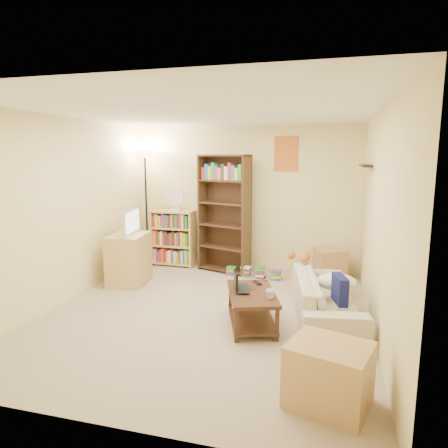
{
  "coord_description": "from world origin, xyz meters",
  "views": [
    {
      "loc": [
        1.46,
        -4.6,
        1.98
      ],
      "look_at": [
        0.06,
        0.67,
        1.05
      ],
      "focal_mm": 32.0,
      "sensor_mm": 36.0,
      "label": 1
    }
  ],
  "objects_px": {
    "tabby_cat": "(303,257)",
    "end_cabinet": "(329,375)",
    "laptop": "(247,289)",
    "television": "(127,223)",
    "floor_lamp": "(145,174)",
    "side_table": "(330,264)",
    "tall_bookshelf": "(224,211)",
    "tv_stand": "(129,259)",
    "short_bookshelf": "(173,238)",
    "coffee_table": "(252,304)",
    "mug": "(270,294)",
    "desk_fan": "(174,198)",
    "sofa": "(326,297)"
  },
  "relations": [
    {
      "from": "desk_fan",
      "to": "side_table",
      "type": "xyz_separation_m",
      "value": [
        2.72,
        -0.1,
        -0.99
      ]
    },
    {
      "from": "laptop",
      "to": "television",
      "type": "height_order",
      "value": "television"
    },
    {
      "from": "laptop",
      "to": "mug",
      "type": "xyz_separation_m",
      "value": [
        0.3,
        -0.2,
        0.04
      ]
    },
    {
      "from": "coffee_table",
      "to": "television",
      "type": "relative_size",
      "value": 1.61
    },
    {
      "from": "desk_fan",
      "to": "side_table",
      "type": "distance_m",
      "value": 2.89
    },
    {
      "from": "floor_lamp",
      "to": "side_table",
      "type": "height_order",
      "value": "floor_lamp"
    },
    {
      "from": "coffee_table",
      "to": "end_cabinet",
      "type": "distance_m",
      "value": 1.59
    },
    {
      "from": "tabby_cat",
      "to": "desk_fan",
      "type": "relative_size",
      "value": 0.91
    },
    {
      "from": "laptop",
      "to": "end_cabinet",
      "type": "xyz_separation_m",
      "value": [
        0.95,
        -1.38,
        -0.17
      ]
    },
    {
      "from": "floor_lamp",
      "to": "end_cabinet",
      "type": "distance_m",
      "value": 5.01
    },
    {
      "from": "tall_bookshelf",
      "to": "side_table",
      "type": "relative_size",
      "value": 4.03
    },
    {
      "from": "coffee_table",
      "to": "side_table",
      "type": "xyz_separation_m",
      "value": [
        0.87,
        2.12,
        -0.02
      ]
    },
    {
      "from": "coffee_table",
      "to": "laptop",
      "type": "distance_m",
      "value": 0.18
    },
    {
      "from": "tv_stand",
      "to": "tall_bookshelf",
      "type": "relative_size",
      "value": 0.39
    },
    {
      "from": "television",
      "to": "side_table",
      "type": "height_order",
      "value": "television"
    },
    {
      "from": "coffee_table",
      "to": "tall_bookshelf",
      "type": "height_order",
      "value": "tall_bookshelf"
    },
    {
      "from": "laptop",
      "to": "side_table",
      "type": "height_order",
      "value": "side_table"
    },
    {
      "from": "floor_lamp",
      "to": "side_table",
      "type": "relative_size",
      "value": 4.21
    },
    {
      "from": "coffee_table",
      "to": "sofa",
      "type": "bearing_deg",
      "value": 11.25
    },
    {
      "from": "coffee_table",
      "to": "short_bookshelf",
      "type": "distance_m",
      "value": 2.97
    },
    {
      "from": "laptop",
      "to": "short_bookshelf",
      "type": "bearing_deg",
      "value": 23.99
    },
    {
      "from": "television",
      "to": "desk_fan",
      "type": "xyz_separation_m",
      "value": [
        0.33,
        1.12,
        0.28
      ]
    },
    {
      "from": "sofa",
      "to": "mug",
      "type": "distance_m",
      "value": 0.89
    },
    {
      "from": "laptop",
      "to": "short_bookshelf",
      "type": "relative_size",
      "value": 0.41
    },
    {
      "from": "laptop",
      "to": "floor_lamp",
      "type": "xyz_separation_m",
      "value": [
        -2.31,
        2.15,
        1.24
      ]
    },
    {
      "from": "sofa",
      "to": "desk_fan",
      "type": "xyz_separation_m",
      "value": [
        -2.68,
        1.75,
        0.98
      ]
    },
    {
      "from": "coffee_table",
      "to": "tall_bookshelf",
      "type": "relative_size",
      "value": 0.52
    },
    {
      "from": "tall_bookshelf",
      "to": "tv_stand",
      "type": "bearing_deg",
      "value": -124.49
    },
    {
      "from": "tv_stand",
      "to": "tall_bookshelf",
      "type": "height_order",
      "value": "tall_bookshelf"
    },
    {
      "from": "television",
      "to": "tv_stand",
      "type": "bearing_deg",
      "value": -0.0
    },
    {
      "from": "laptop",
      "to": "desk_fan",
      "type": "height_order",
      "value": "desk_fan"
    },
    {
      "from": "desk_fan",
      "to": "sofa",
      "type": "bearing_deg",
      "value": -33.14
    },
    {
      "from": "side_table",
      "to": "end_cabinet",
      "type": "height_order",
      "value": "end_cabinet"
    },
    {
      "from": "mug",
      "to": "tv_stand",
      "type": "bearing_deg",
      "value": 152.48
    },
    {
      "from": "end_cabinet",
      "to": "television",
      "type": "bearing_deg",
      "value": 141.51
    },
    {
      "from": "television",
      "to": "floor_lamp",
      "type": "relative_size",
      "value": 0.31
    },
    {
      "from": "laptop",
      "to": "television",
      "type": "xyz_separation_m",
      "value": [
        -2.11,
        1.05,
        0.54
      ]
    },
    {
      "from": "laptop",
      "to": "short_bookshelf",
      "type": "xyz_separation_m",
      "value": [
        -1.83,
        2.22,
        0.07
      ]
    },
    {
      "from": "coffee_table",
      "to": "end_cabinet",
      "type": "xyz_separation_m",
      "value": [
        0.88,
        -1.33,
        -0.01
      ]
    },
    {
      "from": "tv_stand",
      "to": "television",
      "type": "relative_size",
      "value": 1.19
    },
    {
      "from": "laptop",
      "to": "tall_bookshelf",
      "type": "distance_m",
      "value": 2.31
    },
    {
      "from": "tabby_cat",
      "to": "desk_fan",
      "type": "distance_m",
      "value": 2.67
    },
    {
      "from": "tabby_cat",
      "to": "end_cabinet",
      "type": "height_order",
      "value": "tabby_cat"
    },
    {
      "from": "tabby_cat",
      "to": "television",
      "type": "distance_m",
      "value": 2.7
    },
    {
      "from": "side_table",
      "to": "desk_fan",
      "type": "bearing_deg",
      "value": 177.86
    },
    {
      "from": "tabby_cat",
      "to": "tv_stand",
      "type": "bearing_deg",
      "value": -179.67
    },
    {
      "from": "tabby_cat",
      "to": "laptop",
      "type": "bearing_deg",
      "value": -117.96
    },
    {
      "from": "tabby_cat",
      "to": "tv_stand",
      "type": "distance_m",
      "value": 2.68
    },
    {
      "from": "tabby_cat",
      "to": "tall_bookshelf",
      "type": "distance_m",
      "value": 1.78
    },
    {
      "from": "floor_lamp",
      "to": "tv_stand",
      "type": "bearing_deg",
      "value": -79.3
    }
  ]
}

